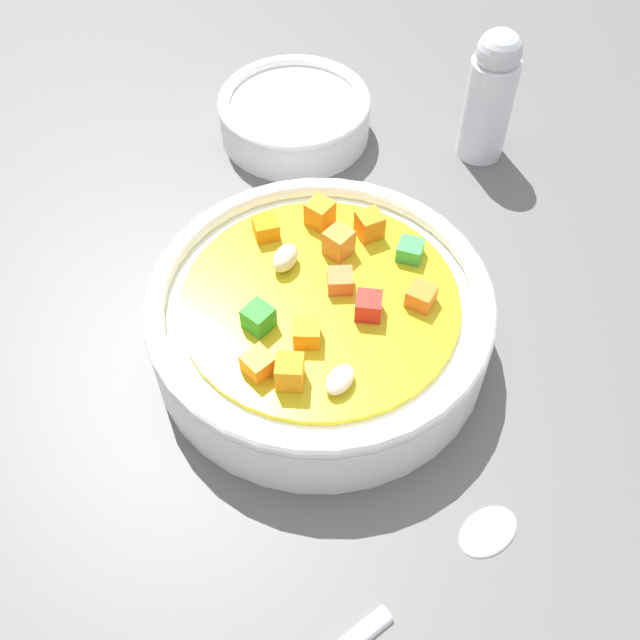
% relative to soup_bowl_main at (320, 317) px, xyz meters
% --- Properties ---
extents(ground_plane, '(1.40, 1.40, 0.02)m').
position_rel_soup_bowl_main_xyz_m(ground_plane, '(0.00, 0.00, -0.03)').
color(ground_plane, '#565451').
extents(soup_bowl_main, '(0.19, 0.19, 0.06)m').
position_rel_soup_bowl_main_xyz_m(soup_bowl_main, '(0.00, 0.00, 0.00)').
color(soup_bowl_main, white).
rests_on(soup_bowl_main, ground_plane).
extents(spoon, '(0.20, 0.02, 0.01)m').
position_rel_soup_bowl_main_xyz_m(spoon, '(0.09, 0.14, -0.02)').
color(spoon, silver).
rests_on(spoon, ground_plane).
extents(side_bowl_small, '(0.11, 0.11, 0.03)m').
position_rel_soup_bowl_main_xyz_m(side_bowl_small, '(-0.10, -0.16, -0.01)').
color(side_bowl_small, white).
rests_on(side_bowl_small, ground_plane).
extents(pepper_shaker, '(0.03, 0.03, 0.09)m').
position_rel_soup_bowl_main_xyz_m(pepper_shaker, '(-0.19, -0.06, 0.02)').
color(pepper_shaker, silver).
rests_on(pepper_shaker, ground_plane).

